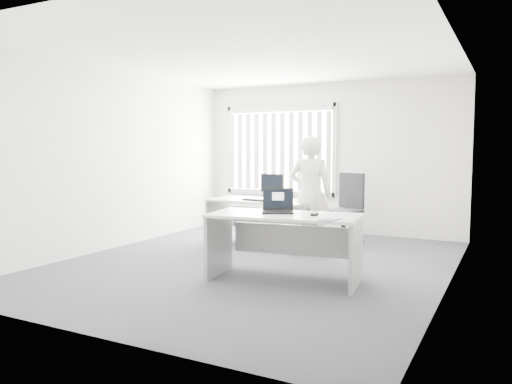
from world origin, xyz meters
The scene contains 18 objects.
ground centered at (0.00, 0.00, 0.00)m, with size 6.00×6.00×0.00m, color #45454B.
wall_back centered at (0.00, 3.00, 1.40)m, with size 5.00×0.02×2.80m, color silver.
wall_front centered at (0.00, -3.00, 1.40)m, with size 5.00×0.02×2.80m, color silver.
wall_left centered at (-2.50, 0.00, 1.40)m, with size 0.02×6.00×2.80m, color silver.
wall_right centered at (2.50, 0.00, 1.40)m, with size 0.02×6.00×2.80m, color silver.
ceiling centered at (0.00, 0.00, 2.80)m, with size 5.00×6.00×0.02m, color white.
window centered at (-1.00, 2.96, 1.55)m, with size 2.32×0.06×1.76m, color beige.
blinds centered at (-1.00, 2.90, 1.52)m, with size 2.20×0.10×1.50m, color silver, non-canonical shape.
desk_near centered at (0.72, -0.62, 0.58)m, with size 1.85×1.03×0.80m.
desk_far centered at (-0.50, 1.15, 0.55)m, with size 1.68×0.83×0.76m.
office_chair centered at (0.60, 2.18, 0.36)m, with size 0.84×0.84×1.16m.
person centered at (0.37, 1.14, 0.89)m, with size 0.65×0.43×1.78m, color silver.
laptop centered at (0.61, -0.57, 0.95)m, with size 0.38×0.33×0.29m, color black, non-canonical shape.
paper_sheet centered at (1.10, -0.64, 0.80)m, with size 0.29×0.21×0.00m, color white.
mouse centered at (1.10, -0.61, 0.82)m, with size 0.06×0.10×0.04m, color #B2B2B4, non-canonical shape.
booklet centered at (1.37, -0.84, 0.81)m, with size 0.17×0.23×0.01m, color silver.
keyboard centered at (-0.48, 0.96, 0.77)m, with size 0.45×0.15×0.02m, color black.
monitor centered at (-0.43, 1.45, 0.96)m, with size 0.40×0.12×0.40m, color black, non-canonical shape.
Camera 1 is at (3.13, -5.98, 1.58)m, focal length 35.00 mm.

